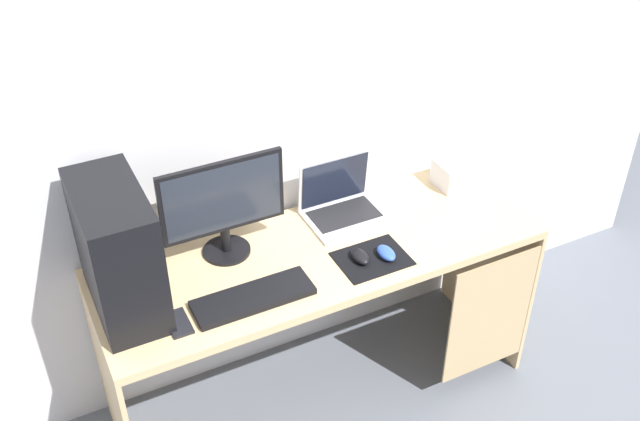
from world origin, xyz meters
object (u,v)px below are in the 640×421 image
Objects in this scene: cell_phone at (179,323)px; mouse_right at (386,253)px; pc_tower at (118,251)px; projector at (459,172)px; monitor at (223,206)px; keyboard at (253,297)px; laptop at (342,205)px; mouse_left at (360,256)px.

mouse_right is at bearing -0.48° from cell_phone.
pc_tower is 2.27× the size of projector.
monitor is 1.10× the size of keyboard.
laptop reaches higher than mouse_left.
mouse_right is at bearing -150.85° from projector.
cell_phone is (-0.70, -0.02, -0.02)m from mouse_left.
laptop is at bearing 8.34° from pc_tower.
monitor is 1.06m from projector.
pc_tower is at bearing 169.09° from mouse_left.
mouse_left is (0.82, -0.16, -0.20)m from pc_tower.
laptop is 2.37× the size of cell_phone.
mouse_right is at bearing -0.55° from keyboard.
monitor reaches higher than keyboard.
mouse_right is (0.09, -0.02, 0.00)m from mouse_left.
monitor is 0.53m from mouse_left.
laptop is 1.54× the size of projector.
mouse_right is (0.53, -0.00, 0.01)m from keyboard.
monitor reaches higher than mouse_right.
projector reaches higher than mouse_right.
pc_tower is 0.92m from laptop.
pc_tower is at bearing -165.33° from monitor.
pc_tower reaches higher than mouse_left.
monitor is at bearing 87.35° from keyboard.
keyboard is 3.23× the size of cell_phone.
monitor is 1.50× the size of laptop.
pc_tower is 0.31m from cell_phone.
mouse_right is (0.51, -0.29, -0.19)m from monitor.
cell_phone is at bearing 179.52° from mouse_right.
monitor is 0.35m from keyboard.
mouse_left is (-0.08, -0.29, -0.03)m from laptop.
monitor is at bearing -176.94° from laptop.
projector is 0.68m from mouse_left.
keyboard is 0.27m from cell_phone.
pc_tower is 0.41m from monitor.
mouse_left is at bearing 1.52° from cell_phone.
monitor is at bearing 45.25° from cell_phone.
laptop is 0.73× the size of keyboard.
cell_phone is at bearing -134.75° from monitor.
pc_tower is at bearing -175.52° from projector.
laptop is (0.90, 0.13, -0.18)m from pc_tower.
mouse_left is 0.74× the size of cell_phone.
mouse_left is at bearing -32.18° from monitor.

